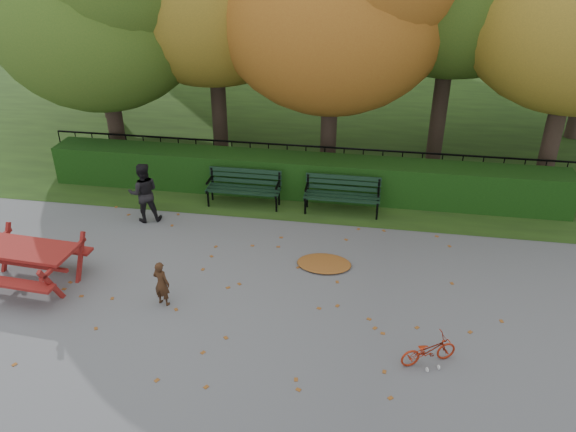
% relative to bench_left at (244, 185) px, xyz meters
% --- Properties ---
extents(ground, '(90.00, 90.00, 0.00)m').
position_rel_bench_left_xyz_m(ground, '(1.30, -3.70, -0.52)').
color(ground, slate).
rests_on(ground, ground).
extents(grass_strip, '(90.00, 90.00, 0.00)m').
position_rel_bench_left_xyz_m(grass_strip, '(1.30, 10.30, -0.51)').
color(grass_strip, '#1F3313').
rests_on(grass_strip, ground).
extents(hedge, '(13.00, 0.90, 1.00)m').
position_rel_bench_left_xyz_m(hedge, '(1.30, 0.80, -0.02)').
color(hedge, black).
rests_on(hedge, ground).
extents(iron_fence, '(14.00, 0.04, 1.02)m').
position_rel_bench_left_xyz_m(iron_fence, '(1.30, 1.60, 0.02)').
color(iron_fence, black).
rests_on(iron_fence, ground).
extents(bench_left, '(1.80, 0.57, 0.88)m').
position_rel_bench_left_xyz_m(bench_left, '(0.00, 0.00, 0.00)').
color(bench_left, black).
rests_on(bench_left, ground).
extents(bench_right, '(1.80, 0.57, 0.88)m').
position_rel_bench_left_xyz_m(bench_right, '(2.40, 0.00, 0.00)').
color(bench_right, black).
rests_on(bench_right, ground).
extents(picnic_table, '(2.02, 1.67, 0.94)m').
position_rel_bench_left_xyz_m(picnic_table, '(-3.32, -3.99, 0.12)').
color(picnic_table, maroon).
rests_on(picnic_table, ground).
extents(leaf_pile, '(1.30, 1.07, 0.08)m').
position_rel_bench_left_xyz_m(leaf_pile, '(2.24, -2.41, -0.48)').
color(leaf_pile, brown).
rests_on(leaf_pile, ground).
extents(leaf_scatter, '(9.00, 5.70, 0.01)m').
position_rel_bench_left_xyz_m(leaf_scatter, '(1.30, -3.40, -0.51)').
color(leaf_scatter, brown).
rests_on(leaf_scatter, ground).
extents(child, '(0.38, 0.30, 0.90)m').
position_rel_bench_left_xyz_m(child, '(-0.56, -4.17, -0.07)').
color(child, '#392112').
rests_on(child, ground).
extents(adult, '(0.84, 0.76, 1.43)m').
position_rel_bench_left_xyz_m(adult, '(-2.08, -1.18, 0.20)').
color(adult, black).
rests_on(adult, ground).
extents(bicycle, '(1.00, 0.70, 0.50)m').
position_rel_bench_left_xyz_m(bicycle, '(4.18, -4.96, -0.27)').
color(bicycle, '#98230E').
rests_on(bicycle, ground).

